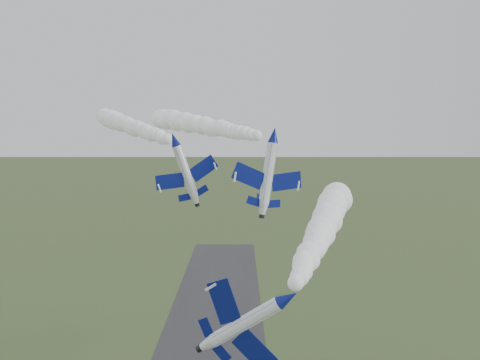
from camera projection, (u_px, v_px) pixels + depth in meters
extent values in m
cylinder|color=white|center=(288.00, 298.00, 52.72)|extent=(4.01, 8.39, 2.02)
cone|color=navy|center=(278.00, 315.00, 47.77)|extent=(2.49, 2.57, 2.02)
cone|color=white|center=(295.00, 284.00, 57.49)|extent=(2.39, 2.20, 2.02)
cylinder|color=black|center=(297.00, 282.00, 58.42)|extent=(1.13, 0.82, 1.02)
ellipsoid|color=black|center=(289.00, 302.00, 50.56)|extent=(2.00, 3.04, 1.34)
cube|color=navy|center=(272.00, 272.00, 53.69)|extent=(3.08, 2.90, 3.79)
cube|color=navy|center=(304.00, 321.00, 53.32)|extent=(3.08, 2.90, 3.79)
cube|color=navy|center=(286.00, 274.00, 56.75)|extent=(1.38, 1.32, 1.67)
cube|color=navy|center=(302.00, 299.00, 56.55)|extent=(1.38, 1.32, 1.67)
cube|color=navy|center=(304.00, 281.00, 56.10)|extent=(2.17, 1.97, 1.28)
cylinder|color=white|center=(174.00, 139.00, 80.52)|extent=(4.45, 7.98, 1.79)
cone|color=navy|center=(182.00, 140.00, 75.91)|extent=(2.40, 2.56, 1.79)
cone|color=white|center=(167.00, 139.00, 84.97)|extent=(2.27, 2.21, 1.79)
cylinder|color=black|center=(166.00, 139.00, 85.84)|extent=(1.05, 0.84, 0.91)
ellipsoid|color=black|center=(176.00, 136.00, 78.54)|extent=(2.07, 2.94, 1.19)
cube|color=navy|center=(156.00, 147.00, 80.40)|extent=(4.63, 3.55, 1.55)
cube|color=navy|center=(190.00, 134.00, 82.10)|extent=(4.63, 3.55, 1.55)
cube|color=navy|center=(159.00, 142.00, 83.73)|extent=(2.04, 1.60, 0.71)
cube|color=navy|center=(177.00, 136.00, 84.64)|extent=(2.04, 1.60, 0.71)
cube|color=navy|center=(166.00, 132.00, 83.73)|extent=(1.26, 1.68, 1.98)
cylinder|color=white|center=(274.00, 135.00, 79.95)|extent=(5.32, 9.03, 1.85)
cone|color=navy|center=(293.00, 135.00, 74.75)|extent=(2.65, 2.91, 1.85)
cone|color=white|center=(258.00, 135.00, 84.96)|extent=(2.47, 2.52, 1.85)
cylinder|color=black|center=(255.00, 135.00, 85.94)|extent=(1.12, 0.97, 0.94)
ellipsoid|color=black|center=(282.00, 131.00, 77.82)|extent=(2.37, 3.34, 1.24)
cube|color=navy|center=(252.00, 133.00, 79.42)|extent=(5.54, 4.34, 0.94)
cube|color=navy|center=(290.00, 140.00, 82.06)|extent=(5.54, 4.34, 0.94)
cube|color=navy|center=(251.00, 133.00, 83.37)|extent=(2.44, 1.94, 0.45)
cube|color=navy|center=(270.00, 137.00, 84.78)|extent=(2.44, 1.94, 0.45)
cube|color=navy|center=(263.00, 126.00, 83.81)|extent=(1.16, 1.78, 2.36)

